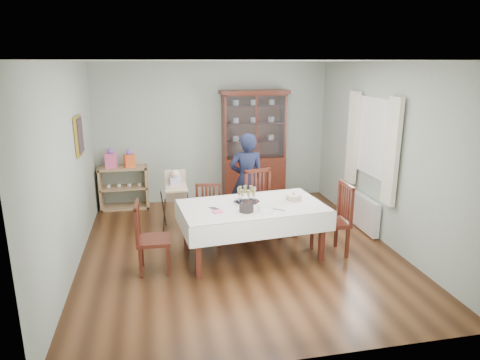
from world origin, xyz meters
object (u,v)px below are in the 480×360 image
object	(u,v)px
chair_far_right	(263,218)
gift_bag_orange	(129,159)
birthday_cake	(294,198)
gift_bag_pink	(111,159)
dining_table	(252,230)
chair_end_left	(153,251)
champagne_tray	(247,198)
sideboard	(124,188)
woman	(247,180)
chair_far_left	(208,226)
chair_end_right	(331,233)
high_chair	(177,206)
china_cabinet	(254,145)

from	to	relation	value
chair_far_right	gift_bag_orange	xyz separation A→B (m)	(-2.09, 1.84, 0.63)
birthday_cake	gift_bag_pink	distance (m)	3.64
chair_far_right	dining_table	bearing A→B (deg)	-129.98
chair_end_left	champagne_tray	size ratio (longest dim) A/B	2.59
sideboard	birthday_cake	size ratio (longest dim) A/B	3.52
sideboard	chair_far_right	size ratio (longest dim) A/B	0.85
woman	gift_bag_orange	xyz separation A→B (m)	(-1.94, 1.30, 0.16)
chair_far_right	chair_end_left	bearing A→B (deg)	-166.78
birthday_cake	chair_far_left	bearing A→B (deg)	157.35
woman	chair_far_left	bearing A→B (deg)	47.40
chair_far_left	gift_bag_orange	distance (m)	2.37
chair_end_right	high_chair	size ratio (longest dim) A/B	1.02
chair_far_right	woman	distance (m)	0.74
sideboard	china_cabinet	bearing A→B (deg)	-0.49
chair_far_left	chair_far_right	bearing A→B (deg)	16.17
china_cabinet	birthday_cake	xyz separation A→B (m)	(0.03, -2.41, -0.32)
chair_far_right	champagne_tray	xyz separation A→B (m)	(-0.38, -0.52, 0.51)
high_chair	birthday_cake	world-z (taller)	high_chair
gift_bag_orange	gift_bag_pink	bearing A→B (deg)	-180.00
china_cabinet	champagne_tray	world-z (taller)	china_cabinet
champagne_tray	gift_bag_orange	distance (m)	2.92
chair_end_left	woman	bearing A→B (deg)	-46.08
champagne_tray	gift_bag_pink	distance (m)	3.12
chair_end_left	gift_bag_pink	world-z (taller)	gift_bag_pink
chair_end_left	gift_bag_orange	size ratio (longest dim) A/B	2.84
chair_end_right	woman	distance (m)	1.71
dining_table	chair_end_left	distance (m)	1.40
china_cabinet	chair_end_right	size ratio (longest dim) A/B	2.10
woman	high_chair	bearing A→B (deg)	5.57
dining_table	woman	size ratio (longest dim) A/B	1.33
china_cabinet	woman	size ratio (longest dim) A/B	1.37
dining_table	chair_end_left	world-z (taller)	chair_end_left
chair_far_left	woman	xyz separation A→B (m)	(0.74, 0.61, 0.53)
china_cabinet	chair_end_right	xyz separation A→B (m)	(0.53, -2.63, -0.81)
chair_far_right	woman	size ratio (longest dim) A/B	0.67
chair_far_left	chair_end_left	world-z (taller)	chair_end_left
chair_end_left	gift_bag_orange	bearing A→B (deg)	10.47
high_chair	chair_far_left	bearing A→B (deg)	-56.47
sideboard	chair_far_right	distance (m)	2.90
dining_table	gift_bag_orange	xyz separation A→B (m)	(-1.76, 2.48, 0.56)
chair_far_left	birthday_cake	size ratio (longest dim) A/B	3.50
champagne_tray	dining_table	bearing A→B (deg)	-67.19
dining_table	champagne_tray	distance (m)	0.46
high_chair	champagne_tray	world-z (taller)	high_chair
dining_table	chair_end_right	distance (m)	1.15
chair_far_right	chair_end_right	xyz separation A→B (m)	(0.81, -0.79, -0.01)
chair_end_left	china_cabinet	bearing A→B (deg)	-34.00
china_cabinet	high_chair	bearing A→B (deg)	-141.52
china_cabinet	chair_far_right	distance (m)	2.03
high_chair	birthday_cake	size ratio (longest dim) A/B	3.97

